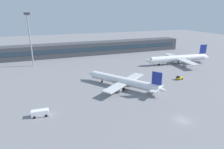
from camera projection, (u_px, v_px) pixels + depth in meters
ground_plane at (127, 79)px, 93.68m from camera, size 400.00×400.00×0.00m
terminal_building at (94, 48)px, 145.85m from camera, size 139.58×12.13×9.00m
airplane_near at (123, 81)px, 82.07m from camera, size 25.70×33.16×9.58m
airplane_mid at (178, 58)px, 118.84m from camera, size 45.05×31.50×11.12m
baggage_tug_yellow at (179, 78)px, 92.33m from camera, size 3.79×2.27×1.75m
service_van_white at (40, 113)px, 60.03m from camera, size 5.31×2.55×2.08m
floodlight_tower_west at (30, 37)px, 109.64m from camera, size 3.20×0.80×30.40m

